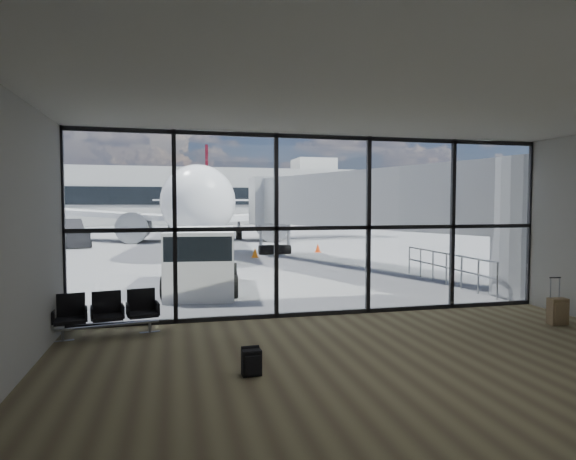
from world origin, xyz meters
name	(u,v)px	position (x,y,z in m)	size (l,w,h in m)	color
ground	(209,231)	(0.00, 40.00, 0.00)	(220.00, 220.00, 0.00)	slate
lounge_shell	(419,213)	(0.00, -4.80, 2.65)	(12.02, 8.01, 4.51)	brown
glass_curtain_wall	(323,226)	(0.00, 0.00, 2.25)	(12.10, 0.12, 4.50)	white
jet_bridge	(384,205)	(4.90, 7.07, 2.76)	(8.00, 16.50, 4.33)	#949699
apron_railing	(446,264)	(5.60, 3.50, 0.72)	(0.06, 5.46, 1.11)	gray
far_terminal	(194,195)	(-0.59, 61.97, 4.21)	(80.00, 12.20, 11.00)	#B1B0AC
tree_3	(21,193)	(-27.00, 72.00, 4.63)	(4.95, 4.95, 7.12)	#382619
tree_4	(62,189)	(-21.00, 72.00, 5.25)	(5.61, 5.61, 8.07)	#382619
tree_5	(102,186)	(-15.00, 72.00, 5.88)	(6.27, 6.27, 9.03)	#382619
seating_row	(107,312)	(-5.02, -0.72, 0.52)	(2.09, 0.92, 0.93)	gray
backpack	(252,362)	(-2.42, -3.82, 0.23)	(0.32, 0.30, 0.47)	black
suitcase	(558,311)	(4.95, -2.22, 0.33)	(0.43, 0.33, 1.10)	olive
airliner	(204,204)	(-1.18, 28.12, 2.86)	(31.36, 36.40, 9.38)	white
service_van	(202,259)	(-2.73, 4.26, 1.02)	(2.65, 4.78, 1.99)	white
belt_loader	(76,238)	(-9.90, 22.52, 0.61)	(2.37, 4.14, 1.81)	black
traffic_cone_a	(255,253)	(0.53, 13.56, 0.25)	(0.37, 0.37, 0.53)	orange
traffic_cone_c	(318,248)	(4.57, 15.45, 0.24)	(0.36, 0.36, 0.51)	#EA3F0C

